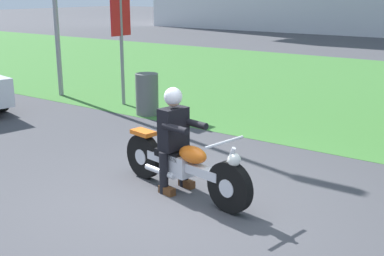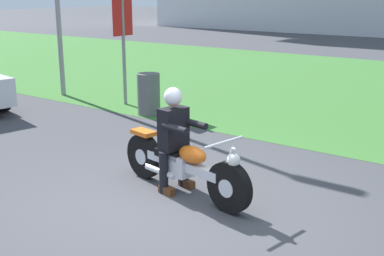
% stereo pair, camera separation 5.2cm
% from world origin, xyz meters
% --- Properties ---
extents(ground, '(120.00, 120.00, 0.00)m').
position_xyz_m(ground, '(0.00, 0.00, 0.00)').
color(ground, '#424247').
extents(grass_verge, '(60.00, 12.00, 0.01)m').
position_xyz_m(grass_verge, '(0.00, 9.10, 0.00)').
color(grass_verge, '#3D7533').
rests_on(grass_verge, ground).
extents(motorcycle_lead, '(2.25, 0.72, 0.88)m').
position_xyz_m(motorcycle_lead, '(-0.12, 0.38, 0.39)').
color(motorcycle_lead, black).
rests_on(motorcycle_lead, ground).
extents(rider_lead, '(0.60, 0.52, 1.40)m').
position_xyz_m(rider_lead, '(-0.29, 0.41, 0.82)').
color(rider_lead, black).
rests_on(rider_lead, ground).
extents(trash_can, '(0.49, 0.49, 0.89)m').
position_xyz_m(trash_can, '(-3.36, 3.41, 0.45)').
color(trash_can, '#595E5B').
rests_on(trash_can, ground).
extents(sign_banner, '(0.08, 0.60, 2.60)m').
position_xyz_m(sign_banner, '(-4.47, 3.84, 1.72)').
color(sign_banner, gray).
rests_on(sign_banner, ground).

